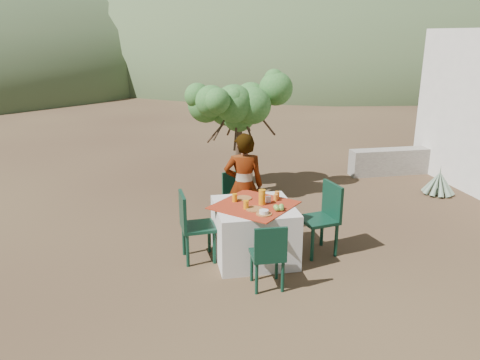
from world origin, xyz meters
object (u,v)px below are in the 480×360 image
Objects in this scene: juice_pitcher at (262,197)px; chair_far at (238,198)px; shrub_tree at (242,110)px; chair_near at (269,254)px; chair_left at (192,223)px; chair_right at (324,215)px; agave at (439,183)px; table at (254,231)px; person at (244,186)px.

chair_far is at bearing 97.20° from juice_pitcher.
shrub_tree is 2.83m from juice_pitcher.
shrub_tree is 9.93× the size of juice_pitcher.
chair_near is 1.23m from chair_left.
chair_far is 0.90× the size of chair_right.
chair_far is 1.87m from chair_near.
chair_near is 4.85m from agave.
chair_far is at bearing 91.68° from table.
shrub_tree is at bearing 84.64° from juice_pitcher.
chair_right is (0.97, -0.01, 0.17)m from table.
agave is at bearing 111.62° from chair_right.
shrub_tree reaches higher than chair_right.
chair_near is at bearing -103.27° from chair_far.
juice_pitcher is at bearing 106.02° from person.
chair_left is (-0.81, 0.09, 0.14)m from table.
chair_near is 0.93m from juice_pitcher.
chair_right is 0.92m from juice_pitcher.
shrub_tree is 3.96m from agave.
juice_pitcher reaches higher than agave.
chair_left is 4.69× the size of juice_pitcher.
table is at bearing -101.35° from chair_right.
chair_near reaches higher than table.
chair_far is 1.23m from chair_left.
table is 0.65× the size of shrub_tree.
juice_pitcher is (-3.88, -1.91, 0.65)m from agave.
chair_right is at bearing -97.02° from chair_left.
chair_right is 3.58m from agave.
person is 0.75m from juice_pitcher.
juice_pitcher is (0.13, -1.04, 0.37)m from chair_far.
person is (-0.97, 0.74, 0.24)m from chair_right.
chair_left reaches higher than table.
person is at bearing -100.08° from shrub_tree.
table is 0.83m from person.
shrub_tree reaches higher than chair_near.
shrub_tree is (0.39, 1.69, 1.08)m from chair_far.
juice_pitcher is at bearing -153.81° from agave.
agave is at bearing -12.76° from shrub_tree.
person reaches higher than agave.
shrub_tree reaches higher than chair_far.
chair_far is 4.11m from agave.
chair_near is at bearing 97.87° from person.
juice_pitcher reaches higher than chair_far.
person is 7.81× the size of juice_pitcher.
juice_pitcher is at bearing -95.36° from shrub_tree.
table is 1.38× the size of chair_left.
shrub_tree is (-0.61, 2.73, 1.03)m from chair_right.
person is at bearing -163.61° from agave.
chair_right is 4.91× the size of juice_pitcher.
chair_far is 0.95× the size of chair_left.
person is (0.82, 0.64, 0.26)m from chair_left.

